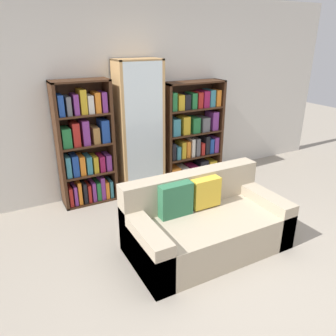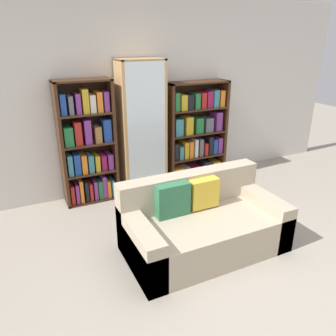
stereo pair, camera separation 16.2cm
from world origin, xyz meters
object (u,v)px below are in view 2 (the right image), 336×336
object	(u,v)px
wine_bottle	(192,193)
bookshelf_left	(88,146)
bookshelf_right	(196,135)
couch	(202,225)
display_cabinet	(142,129)

from	to	relation	value
wine_bottle	bookshelf_left	bearing A→B (deg)	149.75
bookshelf_right	wine_bottle	distance (m)	1.03
bookshelf_left	couch	bearing A→B (deg)	-64.39
display_cabinet	bookshelf_right	size ratio (longest dim) A/B	1.22
couch	bookshelf_left	world-z (taller)	bookshelf_left
bookshelf_left	display_cabinet	bearing A→B (deg)	-1.19
couch	wine_bottle	bearing A→B (deg)	66.30
couch	display_cabinet	bearing A→B (deg)	90.78
display_cabinet	bookshelf_right	world-z (taller)	display_cabinet
bookshelf_left	display_cabinet	world-z (taller)	display_cabinet
bookshelf_right	wine_bottle	size ratio (longest dim) A/B	4.21
couch	display_cabinet	distance (m)	1.78
display_cabinet	bookshelf_right	xyz separation A→B (m)	(0.90, 0.02, -0.20)
wine_bottle	couch	bearing A→B (deg)	-113.70
bookshelf_left	display_cabinet	size ratio (longest dim) A/B	0.88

